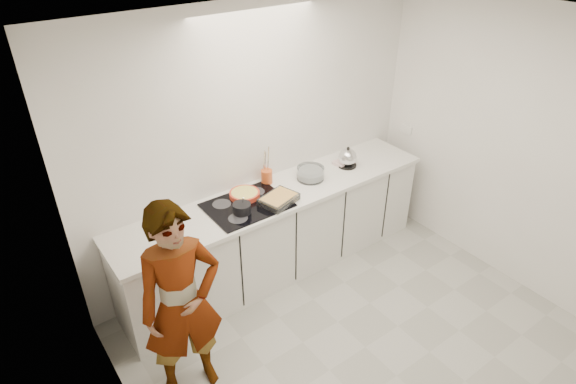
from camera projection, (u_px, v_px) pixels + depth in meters
floor at (365, 347)px, 4.09m from camera, size 3.60×3.20×0.00m
ceiling at (404, 35)px, 2.74m from camera, size 3.60×3.20×0.00m
wall_back at (258, 143)px, 4.52m from camera, size 3.60×0.00×2.60m
wall_left at (136, 339)px, 2.51m from camera, size 0.00×3.20×2.60m
wall_right at (520, 154)px, 4.34m from camera, size 0.02×3.20×2.60m
base_cabinets at (278, 234)px, 4.75m from camera, size 3.20×0.58×0.87m
countertop at (278, 195)px, 4.51m from camera, size 3.24×0.64×0.04m
hob at (247, 205)px, 4.31m from camera, size 0.72×0.54×0.01m
tart_dish at (245, 194)px, 4.41m from camera, size 0.37×0.37×0.05m
saucepan at (242, 208)px, 4.17m from camera, size 0.21×0.21×0.15m
baking_dish at (279, 199)px, 4.32m from camera, size 0.38×0.32×0.06m
mixing_bowl at (310, 174)px, 4.69m from camera, size 0.34×0.34×0.12m
tea_towel at (344, 162)px, 4.99m from camera, size 0.21×0.16×0.03m
kettle at (348, 158)px, 4.90m from camera, size 0.20×0.20×0.22m
utensil_crock at (267, 177)px, 4.62m from camera, size 0.13×0.13×0.14m
cook at (182, 304)px, 3.38m from camera, size 0.64×0.47×1.64m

